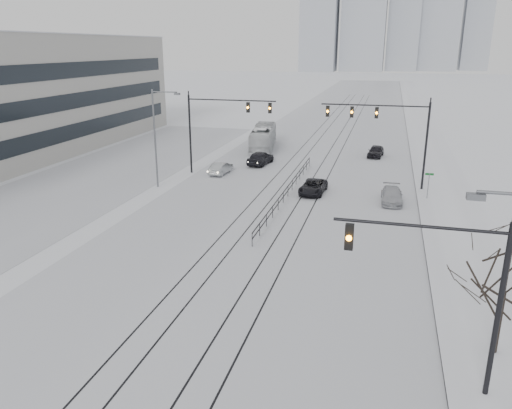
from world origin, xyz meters
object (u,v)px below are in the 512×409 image
(sedan_nb_front, at_px, (313,187))
(sedan_sb_outer, at_px, (221,168))
(box_truck, at_px, (263,138))
(sedan_nb_far, at_px, (376,151))
(sedan_sb_inner, at_px, (260,158))
(bare_tree, at_px, (509,259))
(traffic_mast_near, at_px, (454,283))
(sedan_nb_right, at_px, (392,196))

(sedan_nb_front, bearing_deg, sedan_sb_outer, 159.05)
(sedan_nb_front, height_order, box_truck, box_truck)
(sedan_nb_far, bearing_deg, box_truck, -177.21)
(sedan_sb_inner, bearing_deg, box_truck, -69.48)
(bare_tree, distance_m, sedan_nb_front, 25.44)
(sedan_sb_outer, bearing_deg, traffic_mast_near, 126.89)
(box_truck, bearing_deg, sedan_sb_outer, 76.89)
(sedan_nb_right, height_order, box_truck, box_truck)
(sedan_nb_front, bearing_deg, bare_tree, -60.13)
(bare_tree, xyz_separation_m, box_truck, (-20.43, 40.95, -2.99))
(sedan_nb_far, bearing_deg, sedan_nb_front, -98.67)
(sedan_sb_inner, relative_size, box_truck, 0.42)
(traffic_mast_near, xyz_separation_m, sedan_sb_inner, (-16.19, 35.39, -3.80))
(bare_tree, bearing_deg, sedan_sb_inner, 119.88)
(sedan_sb_inner, xyz_separation_m, sedan_nb_far, (12.30, 7.51, -0.10))
(sedan_sb_outer, relative_size, sedan_nb_right, 0.89)
(box_truck, bearing_deg, sedan_nb_far, 167.06)
(sedan_nb_front, bearing_deg, traffic_mast_near, -67.57)
(sedan_sb_outer, distance_m, sedan_nb_right, 18.06)
(bare_tree, xyz_separation_m, sedan_nb_far, (-6.31, 39.90, -3.82))
(box_truck, bearing_deg, sedan_nb_front, 107.91)
(traffic_mast_near, xyz_separation_m, bare_tree, (2.41, 3.00, -0.07))
(sedan_sb_outer, bearing_deg, sedan_nb_right, 166.18)
(traffic_mast_near, distance_m, sedan_sb_outer, 35.93)
(sedan_nb_right, relative_size, sedan_nb_far, 1.08)
(sedan_sb_inner, height_order, sedan_nb_right, sedan_sb_inner)
(sedan_sb_inner, bearing_deg, sedan_nb_front, 135.34)
(traffic_mast_near, relative_size, sedan_sb_inner, 1.56)
(sedan_sb_inner, bearing_deg, traffic_mast_near, 123.06)
(sedan_sb_inner, bearing_deg, sedan_nb_right, 151.03)
(bare_tree, distance_m, sedan_nb_far, 40.57)
(sedan_sb_outer, bearing_deg, box_truck, -89.85)
(bare_tree, relative_size, sedan_sb_outer, 1.62)
(sedan_nb_right, bearing_deg, sedan_sb_inner, 140.63)
(traffic_mast_near, relative_size, sedan_nb_far, 1.78)
(traffic_mast_near, relative_size, sedan_nb_front, 1.60)
(sedan_nb_right, height_order, sedan_nb_far, sedan_nb_far)
(bare_tree, distance_m, sedan_sb_outer, 34.87)
(bare_tree, relative_size, box_truck, 0.57)
(traffic_mast_near, bearing_deg, sedan_sb_outer, 122.31)
(traffic_mast_near, xyz_separation_m, box_truck, (-18.02, 43.95, -3.06))
(traffic_mast_near, relative_size, bare_tree, 1.15)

